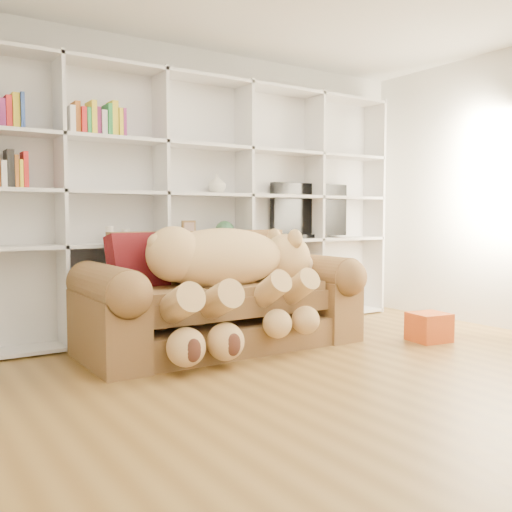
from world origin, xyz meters
TOP-DOWN VIEW (x-y plane):
  - floor at (0.00, 0.00)m, footprint 5.00×5.00m
  - wall_back at (0.00, 2.50)m, footprint 5.00×0.02m
  - bookshelf at (-0.24, 2.36)m, footprint 4.43×0.35m
  - sofa at (-0.20, 1.66)m, footprint 2.30×0.99m
  - teddy_bear at (-0.23, 1.46)m, footprint 1.66×0.93m
  - throw_pillow at (-0.86, 1.82)m, footprint 0.49×0.32m
  - gift_box at (1.44, 0.84)m, footprint 0.35×0.33m
  - tv at (1.31, 2.35)m, footprint 0.98×0.18m
  - picture_frame at (-0.17, 2.30)m, footprint 0.15×0.04m
  - green_vase at (0.22, 2.30)m, footprint 0.19×0.19m
  - figurine_tall at (-0.92, 2.30)m, footprint 0.09×0.09m
  - figurine_short at (-0.77, 2.30)m, footprint 0.09×0.09m
  - snow_globe at (-0.53, 2.30)m, footprint 0.10×0.10m
  - shelf_vase at (0.13, 2.30)m, footprint 0.20×0.20m

SIDE VIEW (x-z plane):
  - floor at x=0.00m, z-range 0.00..0.00m
  - gift_box at x=1.44m, z-range 0.00..0.25m
  - sofa at x=-0.20m, z-range -0.12..0.85m
  - teddy_bear at x=-0.23m, z-range 0.18..1.15m
  - throw_pillow at x=-0.86m, z-range 0.48..0.97m
  - snow_globe at x=-0.53m, z-range 0.87..0.96m
  - figurine_short at x=-0.77m, z-range 0.86..0.99m
  - figurine_tall at x=-0.92m, z-range 0.86..1.01m
  - green_vase at x=0.22m, z-range 0.86..1.05m
  - picture_frame at x=-0.17m, z-range 0.87..1.06m
  - tv at x=1.31m, z-range 0.86..1.44m
  - bookshelf at x=-0.24m, z-range 0.11..2.51m
  - wall_back at x=0.00m, z-range 0.00..2.70m
  - shelf_vase at x=0.13m, z-range 1.31..1.49m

